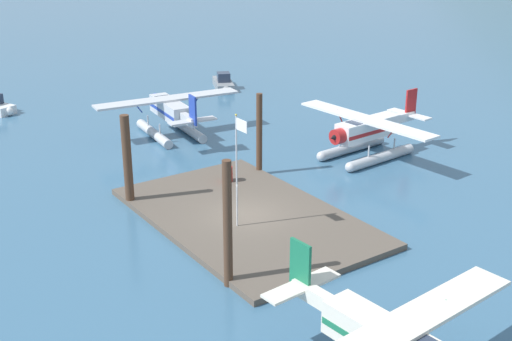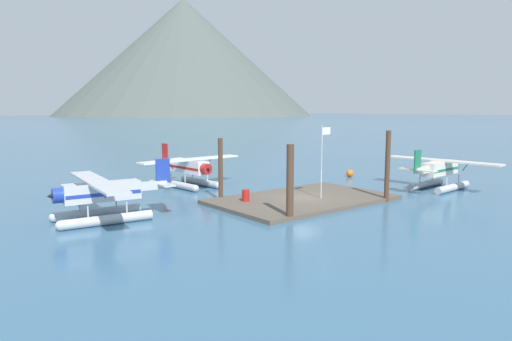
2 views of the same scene
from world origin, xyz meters
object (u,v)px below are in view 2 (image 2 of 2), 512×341
at_px(fuel_drum, 246,195).
at_px(seaplane_silver_port_fwd, 102,197).
at_px(mooring_buoy, 350,173).
at_px(seaplane_cream_stbd_aft, 440,172).
at_px(flagpole, 323,153).
at_px(seaplane_white_bow_left, 189,170).

distance_m(fuel_drum, seaplane_silver_port_fwd, 10.54).
bearing_deg(mooring_buoy, seaplane_cream_stbd_aft, -88.26).
distance_m(flagpole, seaplane_white_bow_left, 13.74).
xyz_separation_m(fuel_drum, mooring_buoy, (17.75, 4.86, -0.35)).
distance_m(flagpole, seaplane_silver_port_fwd, 16.58).
relative_size(fuel_drum, seaplane_silver_port_fwd, 0.08).
distance_m(flagpole, seaplane_cream_stbd_aft, 13.09).
height_order(flagpole, seaplane_cream_stbd_aft, flagpole).
relative_size(fuel_drum, seaplane_cream_stbd_aft, 0.08).
xyz_separation_m(fuel_drum, seaplane_silver_port_fwd, (-10.36, 1.77, 0.84)).
xyz_separation_m(seaplane_cream_stbd_aft, seaplane_white_bow_left, (-17.17, 15.32, 0.00)).
bearing_deg(seaplane_white_bow_left, flagpole, -70.44).
xyz_separation_m(seaplane_silver_port_fwd, seaplane_white_bow_left, (11.25, 8.21, 0.00)).
relative_size(fuel_drum, seaplane_white_bow_left, 0.08).
height_order(fuel_drum, seaplane_cream_stbd_aft, seaplane_cream_stbd_aft).
bearing_deg(seaplane_silver_port_fwd, fuel_drum, -9.69).
distance_m(flagpole, fuel_drum, 6.85).
distance_m(seaplane_silver_port_fwd, seaplane_white_bow_left, 13.93).
bearing_deg(flagpole, seaplane_white_bow_left, 109.56).
distance_m(seaplane_cream_stbd_aft, seaplane_white_bow_left, 23.01).
relative_size(mooring_buoy, seaplane_white_bow_left, 0.07).
height_order(fuel_drum, seaplane_white_bow_left, seaplane_white_bow_left).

